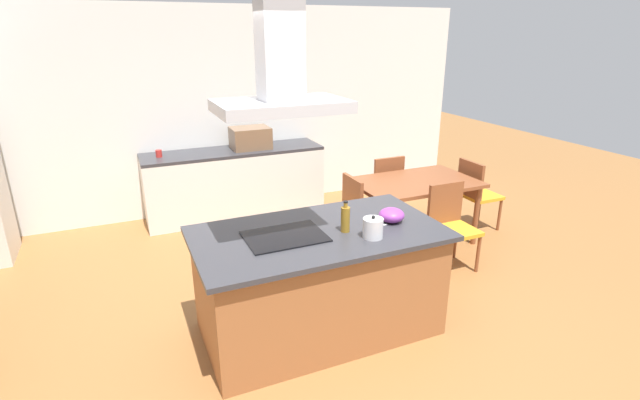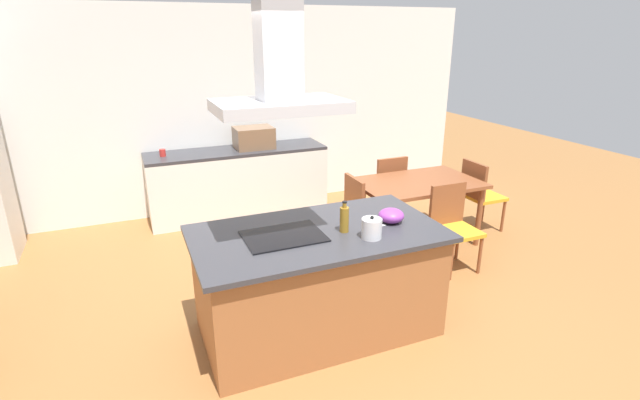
% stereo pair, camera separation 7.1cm
% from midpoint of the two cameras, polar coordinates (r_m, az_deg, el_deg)
% --- Properties ---
extents(ground, '(16.00, 16.00, 0.00)m').
position_cam_midpoint_polar(ground, '(5.36, -7.00, -6.68)').
color(ground, '#936033').
extents(wall_back, '(7.20, 0.10, 2.70)m').
position_cam_midpoint_polar(wall_back, '(6.58, -12.08, 10.42)').
color(wall_back, white).
rests_on(wall_back, ground).
extents(kitchen_island, '(1.96, 1.07, 0.90)m').
position_cam_midpoint_polar(kitchen_island, '(3.90, -0.66, -9.81)').
color(kitchen_island, '#995B33').
rests_on(kitchen_island, ground).
extents(cooktop, '(0.60, 0.44, 0.01)m').
position_cam_midpoint_polar(cooktop, '(3.60, -4.83, -4.41)').
color(cooktop, black).
rests_on(cooktop, kitchen_island).
extents(tea_kettle, '(0.21, 0.16, 0.18)m').
position_cam_midpoint_polar(tea_kettle, '(3.58, 5.88, -3.38)').
color(tea_kettle, silver).
rests_on(tea_kettle, kitchen_island).
extents(olive_oil_bottle, '(0.07, 0.07, 0.25)m').
position_cam_midpoint_polar(olive_oil_bottle, '(3.66, 2.53, -2.28)').
color(olive_oil_bottle, olive).
rests_on(olive_oil_bottle, kitchen_island).
extents(mixing_bowl, '(0.21, 0.21, 0.12)m').
position_cam_midpoint_polar(mixing_bowl, '(3.90, 8.14, -1.81)').
color(mixing_bowl, purple).
rests_on(mixing_bowl, kitchen_island).
extents(back_counter, '(2.34, 0.62, 0.90)m').
position_cam_midpoint_polar(back_counter, '(6.45, -10.52, 2.08)').
color(back_counter, silver).
rests_on(back_counter, ground).
extents(countertop_microwave, '(0.50, 0.38, 0.28)m').
position_cam_midpoint_polar(countertop_microwave, '(6.35, -8.74, 7.43)').
color(countertop_microwave, brown).
rests_on(countertop_microwave, back_counter).
extents(coffee_mug_red, '(0.08, 0.08, 0.09)m').
position_cam_midpoint_polar(coffee_mug_red, '(6.20, -19.23, 5.33)').
color(coffee_mug_red, red).
rests_on(coffee_mug_red, back_counter).
extents(dining_table, '(1.40, 0.90, 0.75)m').
position_cam_midpoint_polar(dining_table, '(5.54, 11.02, 1.46)').
color(dining_table, brown).
rests_on(dining_table, ground).
extents(chair_at_right_end, '(0.42, 0.42, 0.89)m').
position_cam_midpoint_polar(chair_at_right_end, '(6.14, 17.99, 1.10)').
color(chair_at_right_end, gold).
rests_on(chair_at_right_end, ground).
extents(chair_at_left_end, '(0.42, 0.42, 0.89)m').
position_cam_midpoint_polar(chair_at_left_end, '(5.15, 2.47, -1.48)').
color(chair_at_left_end, gold).
rests_on(chair_at_left_end, ground).
extents(chair_facing_island, '(0.42, 0.42, 0.89)m').
position_cam_midpoint_polar(chair_facing_island, '(5.10, 15.10, -2.41)').
color(chair_facing_island, gold).
rests_on(chair_facing_island, ground).
extents(chair_facing_back_wall, '(0.42, 0.42, 0.89)m').
position_cam_midpoint_polar(chair_facing_back_wall, '(6.12, 7.43, 1.86)').
color(chair_facing_back_wall, gold).
rests_on(chair_facing_back_wall, ground).
extents(range_hood, '(0.90, 0.55, 0.78)m').
position_cam_midpoint_polar(range_hood, '(3.30, -5.44, 14.88)').
color(range_hood, '#ADADB2').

